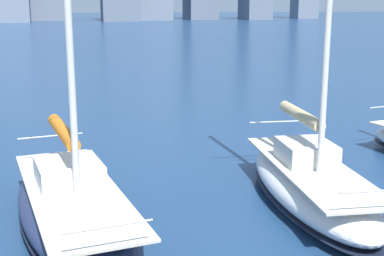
% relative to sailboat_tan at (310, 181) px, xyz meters
% --- Properties ---
extents(sailboat_tan, '(2.94, 7.42, 11.52)m').
position_rel_sailboat_tan_xyz_m(sailboat_tan, '(0.00, 0.00, 0.00)').
color(sailboat_tan, white).
rests_on(sailboat_tan, ground).
extents(sailboat_orange, '(3.56, 8.07, 9.45)m').
position_rel_sailboat_tan_xyz_m(sailboat_orange, '(6.17, -0.08, -0.09)').
color(sailboat_orange, navy).
rests_on(sailboat_orange, ground).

